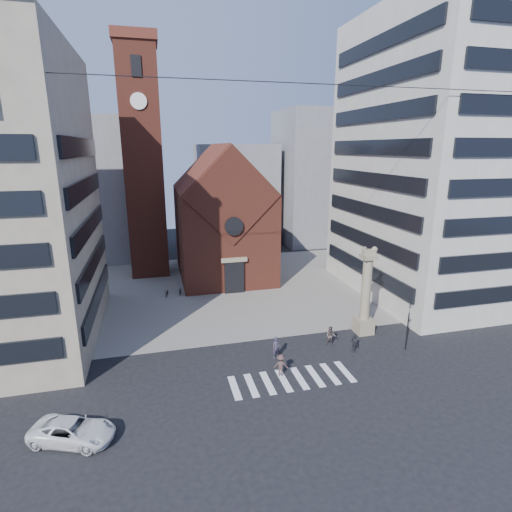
# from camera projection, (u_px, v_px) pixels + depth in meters

# --- Properties ---
(ground) EXTENTS (120.00, 120.00, 0.00)m
(ground) POSITION_uv_depth(u_px,v_px,m) (274.00, 361.00, 33.80)
(ground) COLOR black
(ground) RESTS_ON ground
(piazza) EXTENTS (46.00, 30.00, 0.05)m
(piazza) POSITION_uv_depth(u_px,v_px,m) (231.00, 287.00, 51.55)
(piazza) COLOR gray
(piazza) RESTS_ON ground
(zebra_crossing) EXTENTS (10.20, 3.20, 0.01)m
(zebra_crossing) POSITION_uv_depth(u_px,v_px,m) (292.00, 379.00, 31.13)
(zebra_crossing) COLOR white
(zebra_crossing) RESTS_ON ground
(church) EXTENTS (12.00, 16.65, 18.00)m
(church) POSITION_uv_depth(u_px,v_px,m) (222.00, 219.00, 55.09)
(church) COLOR brown
(church) RESTS_ON ground
(campanile) EXTENTS (5.50, 5.50, 31.20)m
(campanile) POSITION_uv_depth(u_px,v_px,m) (143.00, 161.00, 53.42)
(campanile) COLOR brown
(campanile) RESTS_ON ground
(building_right) EXTENTS (18.00, 22.00, 32.00)m
(building_right) POSITION_uv_depth(u_px,v_px,m) (442.00, 161.00, 46.55)
(building_right) COLOR beige
(building_right) RESTS_ON ground
(bg_block_left) EXTENTS (16.00, 14.00, 22.00)m
(bg_block_left) POSITION_uv_depth(u_px,v_px,m) (82.00, 190.00, 63.49)
(bg_block_left) COLOR gray
(bg_block_left) RESTS_ON ground
(bg_block_mid) EXTENTS (14.00, 12.00, 18.00)m
(bg_block_mid) POSITION_uv_depth(u_px,v_px,m) (236.00, 194.00, 74.92)
(bg_block_mid) COLOR gray
(bg_block_mid) RESTS_ON ground
(bg_block_right) EXTENTS (16.00, 14.00, 24.00)m
(bg_block_right) POSITION_uv_depth(u_px,v_px,m) (322.00, 177.00, 75.16)
(bg_block_right) COLOR gray
(bg_block_right) RESTS_ON ground
(lion_column) EXTENTS (1.63, 1.60, 8.68)m
(lion_column) POSITION_uv_depth(u_px,v_px,m) (365.00, 299.00, 38.09)
(lion_column) COLOR gray
(lion_column) RESTS_ON ground
(traffic_light) EXTENTS (0.13, 0.16, 4.30)m
(traffic_light) POSITION_uv_depth(u_px,v_px,m) (408.00, 326.00, 35.14)
(traffic_light) COLOR black
(traffic_light) RESTS_ON ground
(white_car) EXTENTS (5.59, 4.02, 1.41)m
(white_car) POSITION_uv_depth(u_px,v_px,m) (73.00, 431.00, 24.42)
(white_car) COLOR white
(white_car) RESTS_ON ground
(pedestrian_0) EXTENTS (0.79, 0.61, 1.93)m
(pedestrian_0) POSITION_uv_depth(u_px,v_px,m) (276.00, 348.00, 34.07)
(pedestrian_0) COLOR #352E41
(pedestrian_0) RESTS_ON ground
(pedestrian_1) EXTENTS (1.11, 1.04, 1.83)m
(pedestrian_1) POSITION_uv_depth(u_px,v_px,m) (331.00, 336.00, 36.25)
(pedestrian_1) COLOR #514241
(pedestrian_1) RESTS_ON ground
(pedestrian_2) EXTENTS (0.41, 0.98, 1.66)m
(pedestrian_2) POSITION_uv_depth(u_px,v_px,m) (354.00, 343.00, 35.12)
(pedestrian_2) COLOR #2B2A33
(pedestrian_2) RESTS_ON ground
(pedestrian_3) EXTENTS (1.30, 1.00, 1.78)m
(pedestrian_3) POSITION_uv_depth(u_px,v_px,m) (281.00, 365.00, 31.47)
(pedestrian_3) COLOR #47312F
(pedestrian_3) RESTS_ON ground
(scooter_0) EXTENTS (0.80, 1.66, 0.83)m
(scooter_0) POSITION_uv_depth(u_px,v_px,m) (167.00, 293.00, 48.34)
(scooter_0) COLOR black
(scooter_0) RESTS_ON piazza
(scooter_1) EXTENTS (0.67, 1.59, 0.93)m
(scooter_1) POSITION_uv_depth(u_px,v_px,m) (180.00, 291.00, 48.70)
(scooter_1) COLOR black
(scooter_1) RESTS_ON piazza
(scooter_2) EXTENTS (0.80, 1.66, 0.83)m
(scooter_2) POSITION_uv_depth(u_px,v_px,m) (193.00, 290.00, 49.09)
(scooter_2) COLOR black
(scooter_2) RESTS_ON piazza
(scooter_3) EXTENTS (0.67, 1.59, 0.93)m
(scooter_3) POSITION_uv_depth(u_px,v_px,m) (206.00, 289.00, 49.46)
(scooter_3) COLOR black
(scooter_3) RESTS_ON piazza
(scooter_4) EXTENTS (0.80, 1.66, 0.83)m
(scooter_4) POSITION_uv_depth(u_px,v_px,m) (219.00, 288.00, 49.85)
(scooter_4) COLOR black
(scooter_4) RESTS_ON piazza
(scooter_5) EXTENTS (0.67, 1.59, 0.93)m
(scooter_5) POSITION_uv_depth(u_px,v_px,m) (231.00, 287.00, 50.22)
(scooter_5) COLOR black
(scooter_5) RESTS_ON piazza
(scooter_6) EXTENTS (0.80, 1.66, 0.83)m
(scooter_6) POSITION_uv_depth(u_px,v_px,m) (243.00, 286.00, 50.61)
(scooter_6) COLOR black
(scooter_6) RESTS_ON piazza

